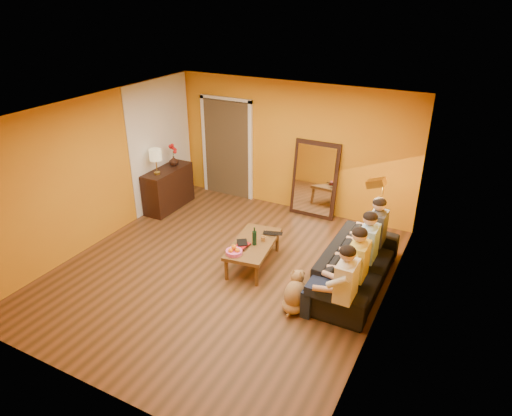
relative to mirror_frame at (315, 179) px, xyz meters
The scene contains 27 objects.
room_shell 2.39m from the mirror_frame, 103.68° to the right, with size 5.00×5.50×2.60m.
white_accent 3.21m from the mirror_frame, 163.83° to the right, with size 0.02×1.90×2.58m, color white.
doorway_recess 2.08m from the mirror_frame, behind, with size 1.06×0.30×2.10m, color #3F2D19.
door_jamb_left 2.64m from the mirror_frame, behind, with size 0.08×0.06×2.20m, color white.
door_jamb_right 1.51m from the mirror_frame, behind, with size 0.08×0.06×2.20m, color white.
door_header 2.46m from the mirror_frame, behind, with size 1.22×0.06×0.08m, color white.
mirror_frame is the anchor object (origin of this frame).
mirror_glass 0.04m from the mirror_frame, 90.00° to the right, with size 0.78×0.02×1.36m, color white.
sideboard 3.01m from the mirror_frame, 158.84° to the right, with size 0.44×1.18×0.85m, color black.
table_lamp 3.13m from the mirror_frame, 153.68° to the right, with size 0.24×0.24×0.51m, color beige, non-canonical shape.
sofa 2.50m from the mirror_frame, 53.93° to the right, with size 0.86×2.20×0.64m, color black.
coffee_table 2.31m from the mirror_frame, 95.11° to the right, with size 0.62×1.22×0.42m, color brown, non-canonical shape.
floor_lamp 1.92m from the mirror_frame, 36.34° to the right, with size 0.30×0.24×1.44m, color gold, non-canonical shape.
dog 3.15m from the mirror_frame, 73.69° to the right, with size 0.33×0.51×0.60m, color #A9744C, non-canonical shape.
person_far_left 3.39m from the mirror_frame, 62.15° to the right, with size 0.70×0.44×1.22m, color beige, non-canonical shape.
person_mid_left 2.91m from the mirror_frame, 57.08° to the right, with size 0.70×0.44×1.22m, color gold, non-canonical shape.
person_mid_right 2.47m from the mirror_frame, 50.11° to the right, with size 0.70×0.44×1.22m, color #90BBDF, non-canonical shape.
person_far_right 2.08m from the mirror_frame, 40.31° to the right, with size 0.70×0.44×1.22m, color #36373B, non-canonical shape.
fruit_bowl 2.71m from the mirror_frame, 96.38° to the right, with size 0.26×0.26×0.16m, color #EF549C, non-canonical shape.
wine_bottle 2.29m from the mirror_frame, 93.75° to the right, with size 0.07×0.07×0.31m, color black.
tumbler 2.13m from the mirror_frame, 92.16° to the right, with size 0.09×0.09×0.08m, color #B27F3F.
laptop 1.91m from the mirror_frame, 90.60° to the right, with size 0.33×0.21×0.03m, color black.
book_lower 2.48m from the mirror_frame, 98.88° to the right, with size 0.19×0.25×0.02m, color black.
book_mid 2.47m from the mirror_frame, 98.68° to the right, with size 0.17×0.23×0.02m, color #B41415.
book_upper 2.49m from the mirror_frame, 98.84° to the right, with size 0.16×0.22×0.02m, color black.
vase 2.92m from the mirror_frame, 163.43° to the right, with size 0.19×0.19×0.20m, color black.
flowers 2.95m from the mirror_frame, 163.43° to the right, with size 0.17×0.17×0.48m, color #B41415, non-canonical shape.
Camera 1 is at (3.37, -5.30, 4.15)m, focal length 32.00 mm.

